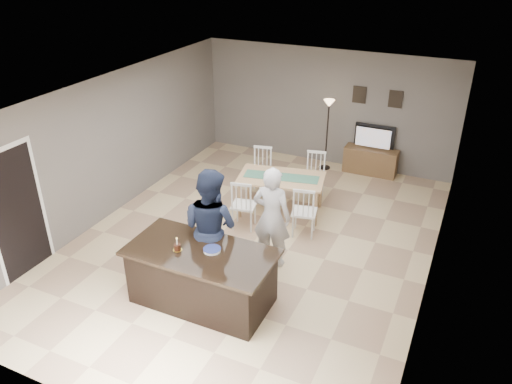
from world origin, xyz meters
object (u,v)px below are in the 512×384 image
at_px(kitchen_island, 202,276).
at_px(dining_table, 281,183).
at_px(woman, 272,217).
at_px(television, 374,137).
at_px(birthday_cake, 177,247).
at_px(man, 211,227).
at_px(plate_stack, 212,250).
at_px(floor_lamp, 328,116).
at_px(tv_console, 370,161).

xyz_separation_m(kitchen_island, dining_table, (0.02, 3.01, 0.18)).
height_order(woman, dining_table, woman).
distance_m(kitchen_island, television, 5.78).
relative_size(kitchen_island, birthday_cake, 10.39).
distance_m(kitchen_island, man, 0.76).
relative_size(television, woman, 0.52).
xyz_separation_m(kitchen_island, television, (1.20, 5.64, 0.41)).
bearing_deg(plate_stack, man, 121.29).
bearing_deg(television, floor_lamp, 13.16).
bearing_deg(television, tv_console, 90.00).
bearing_deg(man, tv_console, -96.00).
distance_m(man, plate_stack, 0.57).
bearing_deg(tv_console, dining_table, -114.71).
bearing_deg(man, plate_stack, 130.24).
bearing_deg(plate_stack, birthday_cake, -158.02).
relative_size(tv_console, dining_table, 0.56).
bearing_deg(tv_console, plate_stack, -100.78).
distance_m(woman, dining_table, 1.75).
bearing_deg(birthday_cake, plate_stack, 21.98).
xyz_separation_m(tv_console, television, (0.00, 0.07, 0.56)).
distance_m(television, dining_table, 2.89).
bearing_deg(floor_lamp, plate_stack, -90.26).
distance_m(birthday_cake, floor_lamp, 5.55).
distance_m(plate_stack, floor_lamp, 5.35).
xyz_separation_m(woman, plate_stack, (-0.38, -1.28, 0.04)).
xyz_separation_m(man, dining_table, (0.16, 2.46, -0.32)).
bearing_deg(dining_table, television, 54.17).
bearing_deg(tv_console, birthday_cake, -104.87).
distance_m(tv_console, plate_stack, 5.64).
bearing_deg(tv_console, floor_lamp, -170.61).
relative_size(tv_console, plate_stack, 4.68).
xyz_separation_m(television, floor_lamp, (-1.02, -0.24, 0.43)).
bearing_deg(birthday_cake, kitchen_island, 20.98).
distance_m(television, man, 5.26).
relative_size(television, floor_lamp, 0.55).
distance_m(man, dining_table, 2.49).
distance_m(man, floor_lamp, 4.87).
xyz_separation_m(kitchen_island, man, (-0.14, 0.55, 0.51)).
height_order(tv_console, man, man).
distance_m(tv_console, dining_table, 2.84).
xyz_separation_m(kitchen_island, floor_lamp, (0.18, 5.40, 0.84)).
distance_m(tv_console, man, 5.24).
bearing_deg(tv_console, television, 90.00).
height_order(kitchen_island, floor_lamp, floor_lamp).
relative_size(tv_console, television, 1.31).
bearing_deg(woman, tv_console, -101.99).
height_order(man, birthday_cake, man).
bearing_deg(television, woman, 81.17).
xyz_separation_m(tv_console, floor_lamp, (-1.02, -0.17, 0.99)).
bearing_deg(floor_lamp, birthday_cake, -95.04).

